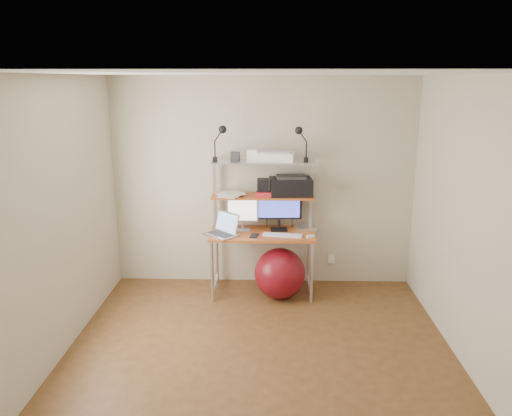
% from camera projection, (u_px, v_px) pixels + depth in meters
% --- Properties ---
extents(room, '(3.60, 3.60, 3.60)m').
position_uv_depth(room, '(260.00, 226.00, 4.23)').
color(room, brown).
rests_on(room, ground).
extents(computer_desk, '(1.20, 0.60, 1.57)m').
position_uv_depth(computer_desk, '(263.00, 213.00, 5.76)').
color(computer_desk, '#C96127').
rests_on(computer_desk, ground).
extents(desktop, '(1.20, 0.60, 0.00)m').
position_uv_depth(desktop, '(262.00, 232.00, 5.75)').
color(desktop, '#C96127').
rests_on(desktop, computer_desk).
extents(mid_shelf, '(1.18, 0.34, 0.00)m').
position_uv_depth(mid_shelf, '(263.00, 195.00, 5.77)').
color(mid_shelf, '#C96127').
rests_on(mid_shelf, computer_desk).
extents(top_shelf, '(1.18, 0.34, 0.00)m').
position_uv_depth(top_shelf, '(263.00, 161.00, 5.67)').
color(top_shelf, silver).
rests_on(top_shelf, computer_desk).
extents(floor, '(3.60, 3.60, 0.00)m').
position_uv_depth(floor, '(259.00, 357.00, 4.54)').
color(floor, brown).
rests_on(floor, ground).
extents(wall_outlet, '(0.08, 0.01, 0.12)m').
position_uv_depth(wall_outlet, '(331.00, 259.00, 6.17)').
color(wall_outlet, white).
rests_on(wall_outlet, room).
extents(monitor_silver, '(0.36, 0.13, 0.41)m').
position_uv_depth(monitor_silver, '(243.00, 212.00, 5.79)').
color(monitor_silver, silver).
rests_on(monitor_silver, desktop).
extents(monitor_black, '(0.53, 0.16, 0.53)m').
position_uv_depth(monitor_black, '(279.00, 208.00, 5.79)').
color(monitor_black, black).
rests_on(monitor_black, desktop).
extents(laptop, '(0.46, 0.46, 0.32)m').
position_uv_depth(laptop, '(224.00, 230.00, 5.66)').
color(laptop, silver).
rests_on(laptop, desktop).
extents(keyboard, '(0.46, 0.19, 0.01)m').
position_uv_depth(keyboard, '(282.00, 235.00, 5.63)').
color(keyboard, white).
rests_on(keyboard, desktop).
extents(mouse, '(0.09, 0.07, 0.02)m').
position_uv_depth(mouse, '(310.00, 236.00, 5.57)').
color(mouse, white).
rests_on(mouse, desktop).
extents(mac_mini, '(0.26, 0.26, 0.04)m').
position_uv_depth(mac_mini, '(305.00, 228.00, 5.86)').
color(mac_mini, silver).
rests_on(mac_mini, desktop).
extents(phone, '(0.10, 0.16, 0.01)m').
position_uv_depth(phone, '(254.00, 236.00, 5.61)').
color(phone, black).
rests_on(phone, desktop).
extents(printer, '(0.50, 0.36, 0.23)m').
position_uv_depth(printer, '(291.00, 186.00, 5.77)').
color(printer, black).
rests_on(printer, mid_shelf).
extents(nas_cube, '(0.14, 0.14, 0.20)m').
position_uv_depth(nas_cube, '(263.00, 187.00, 5.73)').
color(nas_cube, black).
rests_on(nas_cube, mid_shelf).
extents(red_box, '(0.19, 0.13, 0.05)m').
position_uv_depth(red_box, '(264.00, 194.00, 5.72)').
color(red_box, red).
rests_on(red_box, mid_shelf).
extents(scanner, '(0.46, 0.33, 0.11)m').
position_uv_depth(scanner, '(275.00, 156.00, 5.68)').
color(scanner, white).
rests_on(scanner, top_shelf).
extents(box_white, '(0.12, 0.10, 0.13)m').
position_uv_depth(box_white, '(252.00, 155.00, 5.64)').
color(box_white, white).
rests_on(box_white, top_shelf).
extents(box_grey, '(0.11, 0.11, 0.10)m').
position_uv_depth(box_grey, '(235.00, 156.00, 5.68)').
color(box_grey, '#323235').
rests_on(box_grey, top_shelf).
extents(clip_lamp_left, '(0.16, 0.09, 0.41)m').
position_uv_depth(clip_lamp_left, '(221.00, 135.00, 5.55)').
color(clip_lamp_left, black).
rests_on(clip_lamp_left, top_shelf).
extents(clip_lamp_right, '(0.16, 0.09, 0.40)m').
position_uv_depth(clip_lamp_right, '(300.00, 136.00, 5.54)').
color(clip_lamp_right, black).
rests_on(clip_lamp_right, top_shelf).
extents(exercise_ball, '(0.59, 0.59, 0.59)m').
position_uv_depth(exercise_ball, '(280.00, 273.00, 5.72)').
color(exercise_ball, maroon).
rests_on(exercise_ball, floor).
extents(paper_stack, '(0.39, 0.40, 0.02)m').
position_uv_depth(paper_stack, '(231.00, 194.00, 5.78)').
color(paper_stack, white).
rests_on(paper_stack, mid_shelf).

